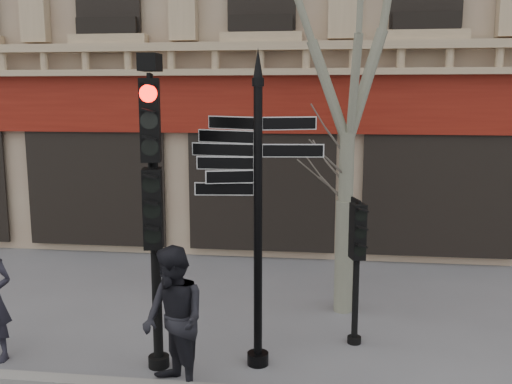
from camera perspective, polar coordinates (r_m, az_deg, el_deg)
ground at (r=8.99m, az=-3.27°, el=-15.34°), size 80.00×80.00×0.00m
fingerpost at (r=7.67m, az=0.20°, el=3.41°), size 1.97×1.97×4.41m
traffic_signal_main at (r=7.75m, az=-10.24°, el=1.63°), size 0.54×0.44×4.33m
traffic_signal_secondary at (r=8.76m, az=10.07°, el=-5.41°), size 0.43×0.36×2.21m
pedestrian_b at (r=7.53m, az=-8.23°, el=-12.59°), size 1.16×1.18×1.92m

